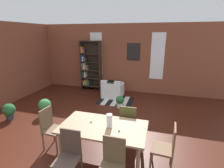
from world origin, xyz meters
TOP-DOWN VIEW (x-y plane):
  - ground_plane at (0.00, 0.00)m, footprint 10.18×10.18m
  - back_wall_brick at (0.00, 3.98)m, footprint 8.71×0.12m
  - window_pane_0 at (-1.35, 3.91)m, footprint 0.55×0.02m
  - window_pane_1 at (1.35, 3.91)m, footprint 0.55×0.02m
  - dining_table at (0.46, -0.49)m, footprint 1.73×0.95m
  - vase_on_table at (0.60, -0.49)m, footprint 0.12×0.12m
  - tealight_candle_0 at (0.17, -0.42)m, footprint 0.04×0.04m
  - tealight_candle_1 at (0.81, -0.57)m, footprint 0.04×0.04m
  - dining_chair_near_left at (0.07, -1.20)m, footprint 0.41×0.41m
  - dining_chair_head_left at (-0.78, -0.49)m, footprint 0.43×0.43m
  - dining_chair_head_right at (1.70, -0.50)m, footprint 0.42×0.42m
  - dining_chair_far_right at (0.85, 0.21)m, footprint 0.41×0.41m
  - dining_chair_near_right at (0.85, -1.20)m, footprint 0.40×0.40m
  - bookshelf_tall at (-1.62, 3.72)m, footprint 0.94×0.33m
  - armchair_white at (-0.32, 3.02)m, footprint 0.81×0.81m
  - potted_plant_by_shelf at (-1.96, 0.83)m, footprint 0.39×0.39m
  - potted_plant_corner at (0.22, 2.06)m, footprint 0.29×0.29m
  - potted_plant_window at (-2.83, 0.29)m, footprint 0.37×0.37m
  - striped_rug at (-0.09, 2.62)m, footprint 1.32×1.09m
  - framed_picture at (0.35, 3.90)m, footprint 0.56×0.03m

SIDE VIEW (x-z plane):
  - ground_plane at x=0.00m, z-range 0.00..0.00m
  - striped_rug at x=-0.09m, z-range 0.00..0.01m
  - potted_plant_corner at x=0.22m, z-range 0.01..0.44m
  - armchair_white at x=-0.32m, z-range -0.10..0.65m
  - potted_plant_window at x=-2.83m, z-range 0.04..0.54m
  - potted_plant_by_shelf at x=-1.96m, z-range 0.03..0.58m
  - dining_chair_near_left at x=0.07m, z-range 0.04..0.99m
  - dining_chair_head_left at x=-0.78m, z-range 0.04..0.99m
  - dining_chair_head_right at x=1.70m, z-range 0.04..0.99m
  - dining_chair_far_right at x=0.85m, z-range 0.04..0.99m
  - dining_chair_near_right at x=0.85m, z-range 0.04..0.99m
  - dining_table at x=0.46m, z-range 0.29..1.03m
  - tealight_candle_0 at x=0.17m, z-range 0.74..0.78m
  - tealight_candle_1 at x=0.81m, z-range 0.74..0.78m
  - vase_on_table at x=0.60m, z-range 0.74..1.02m
  - bookshelf_tall at x=-1.62m, z-range -0.03..2.21m
  - back_wall_brick at x=0.00m, z-range 0.00..2.95m
  - window_pane_0 at x=-1.35m, z-range 0.66..2.58m
  - window_pane_1 at x=1.35m, z-range 0.66..2.58m
  - framed_picture at x=0.35m, z-range 1.43..2.15m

